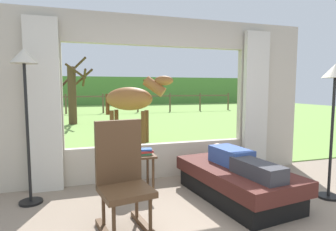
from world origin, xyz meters
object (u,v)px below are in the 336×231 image
at_px(rocking_chair, 122,178).
at_px(floor_lamp_left, 25,79).
at_px(recliner_sofa, 236,182).
at_px(pasture_tree, 73,92).
at_px(side_table, 139,161).
at_px(reclining_person, 239,160).
at_px(floor_lamp_right, 334,90).
at_px(horse, 132,99).
at_px(potted_plant, 132,141).
at_px(book_stack, 146,151).

height_order(rocking_chair, floor_lamp_left, floor_lamp_left).
xyz_separation_m(recliner_sofa, pasture_tree, (-2.21, 8.48, 1.06)).
relative_size(rocking_chair, side_table, 2.15).
bearing_deg(rocking_chair, pasture_tree, 83.90).
bearing_deg(reclining_person, side_table, 140.75).
relative_size(floor_lamp_left, floor_lamp_right, 1.09).
relative_size(floor_lamp_right, horse, 1.01).
bearing_deg(horse, reclining_person, 37.63).
xyz_separation_m(floor_lamp_right, pasture_tree, (-3.38, 8.83, -0.14)).
xyz_separation_m(recliner_sofa, side_table, (-1.17, 0.67, 0.21)).
height_order(floor_lamp_left, pasture_tree, pasture_tree).
height_order(rocking_chair, potted_plant, rocking_chair).
bearing_deg(floor_lamp_left, side_table, 1.89).
distance_m(reclining_person, rocking_chair, 1.58).
bearing_deg(side_table, potted_plant, 143.13).
bearing_deg(recliner_sofa, reclining_person, -97.55).
xyz_separation_m(book_stack, floor_lamp_right, (2.25, -0.97, 0.85)).
bearing_deg(floor_lamp_right, floor_lamp_left, 165.30).
distance_m(potted_plant, pasture_tree, 7.83).
bearing_deg(book_stack, horse, 82.97).
xyz_separation_m(potted_plant, pasture_tree, (-0.96, 7.74, 0.58)).
bearing_deg(recliner_sofa, rocking_chair, -173.71).
bearing_deg(floor_lamp_right, reclining_person, 165.47).
bearing_deg(pasture_tree, recliner_sofa, -75.40).
height_order(potted_plant, horse, horse).
height_order(reclining_person, side_table, reclining_person).
xyz_separation_m(reclining_person, rocking_chair, (-1.54, -0.33, 0.02)).
distance_m(rocking_chair, floor_lamp_right, 2.86).
bearing_deg(book_stack, floor_lamp_left, 179.54).
relative_size(side_table, pasture_tree, 0.20).
height_order(recliner_sofa, side_table, side_table).
height_order(recliner_sofa, horse, horse).
bearing_deg(reclining_person, book_stack, 140.73).
bearing_deg(horse, pasture_tree, -132.25).
bearing_deg(potted_plant, reclining_person, -32.05).
bearing_deg(recliner_sofa, horse, 91.67).
distance_m(floor_lamp_right, pasture_tree, 9.46).
relative_size(recliner_sofa, rocking_chair, 1.61).
bearing_deg(side_table, rocking_chair, -109.60).
height_order(recliner_sofa, pasture_tree, pasture_tree).
distance_m(floor_lamp_left, floor_lamp_right, 3.86).
bearing_deg(pasture_tree, floor_lamp_left, -92.56).
relative_size(rocking_chair, floor_lamp_right, 0.64).
relative_size(side_table, floor_lamp_left, 0.27).
xyz_separation_m(floor_lamp_right, horse, (-1.83, 4.37, -0.26)).
xyz_separation_m(rocking_chair, side_table, (0.37, 1.05, -0.12)).
relative_size(horse, pasture_tree, 0.66).
distance_m(floor_lamp_left, horse, 3.91).
bearing_deg(pasture_tree, rocking_chair, -85.69).
xyz_separation_m(rocking_chair, pasture_tree, (-0.67, 8.86, 0.73)).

